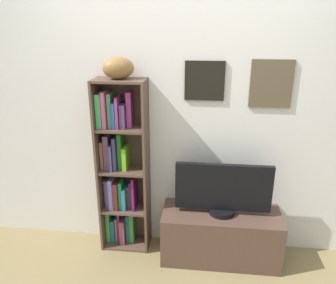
{
  "coord_description": "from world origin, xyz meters",
  "views": [
    {
      "loc": [
        0.24,
        -1.58,
        1.98
      ],
      "look_at": [
        -0.04,
        0.85,
        1.09
      ],
      "focal_mm": 35.34,
      "sensor_mm": 36.0,
      "label": 1
    }
  ],
  "objects_px": {
    "football": "(118,68)",
    "tv_stand": "(220,235)",
    "bookshelf": "(120,170)",
    "television": "(223,190)"
  },
  "relations": [
    {
      "from": "tv_stand",
      "to": "bookshelf",
      "type": "bearing_deg",
      "value": 172.8
    },
    {
      "from": "bookshelf",
      "to": "tv_stand",
      "type": "bearing_deg",
      "value": -7.2
    },
    {
      "from": "bookshelf",
      "to": "football",
      "type": "height_order",
      "value": "football"
    },
    {
      "from": "football",
      "to": "tv_stand",
      "type": "distance_m",
      "value": 1.66
    },
    {
      "from": "football",
      "to": "television",
      "type": "distance_m",
      "value": 1.3
    },
    {
      "from": "bookshelf",
      "to": "football",
      "type": "distance_m",
      "value": 0.89
    },
    {
      "from": "football",
      "to": "tv_stand",
      "type": "bearing_deg",
      "value": -5.68
    },
    {
      "from": "football",
      "to": "television",
      "type": "height_order",
      "value": "football"
    },
    {
      "from": "football",
      "to": "tv_stand",
      "type": "xyz_separation_m",
      "value": [
        0.86,
        -0.09,
        -1.42
      ]
    },
    {
      "from": "tv_stand",
      "to": "television",
      "type": "relative_size",
      "value": 1.27
    }
  ]
}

